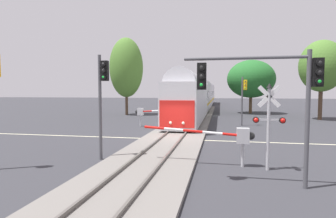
{
  "coord_description": "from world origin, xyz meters",
  "views": [
    {
      "loc": [
        3.32,
        -19.49,
        3.52
      ],
      "look_at": [
        -0.92,
        2.84,
        2.0
      ],
      "focal_mm": 29.58,
      "sensor_mm": 36.0,
      "label": 1
    }
  ],
  "objects_px": {
    "traffic_signal_far_side": "(244,93)",
    "maple_right_background": "(322,66)",
    "crossing_gate_far": "(148,112)",
    "elm_centre_background": "(251,79)",
    "oak_behind_train": "(126,68)",
    "commuter_train": "(202,95)",
    "traffic_signal_near_right": "(270,85)",
    "crossing_signal_mast": "(269,117)",
    "crossing_gate_near": "(232,136)",
    "traffic_signal_median": "(102,90)"
  },
  "relations": [
    {
      "from": "traffic_signal_far_side",
      "to": "maple_right_background",
      "type": "relative_size",
      "value": 0.51
    },
    {
      "from": "traffic_signal_far_side",
      "to": "elm_centre_background",
      "type": "bearing_deg",
      "value": 81.68
    },
    {
      "from": "maple_right_background",
      "to": "elm_centre_background",
      "type": "height_order",
      "value": "maple_right_background"
    },
    {
      "from": "crossing_signal_mast",
      "to": "crossing_gate_far",
      "type": "distance_m",
      "value": 16.13
    },
    {
      "from": "oak_behind_train",
      "to": "elm_centre_background",
      "type": "distance_m",
      "value": 18.93
    },
    {
      "from": "crossing_signal_mast",
      "to": "traffic_signal_median",
      "type": "bearing_deg",
      "value": 176.96
    },
    {
      "from": "elm_centre_background",
      "to": "crossing_gate_near",
      "type": "bearing_deg",
      "value": -97.38
    },
    {
      "from": "traffic_signal_near_right",
      "to": "maple_right_background",
      "type": "xyz_separation_m",
      "value": [
        10.05,
        25.51,
        2.69
      ]
    },
    {
      "from": "crossing_signal_mast",
      "to": "traffic_signal_far_side",
      "type": "xyz_separation_m",
      "value": [
        0.18,
        15.8,
        0.93
      ]
    },
    {
      "from": "crossing_gate_far",
      "to": "traffic_signal_median",
      "type": "distance_m",
      "value": 13.15
    },
    {
      "from": "traffic_signal_far_side",
      "to": "oak_behind_train",
      "type": "xyz_separation_m",
      "value": [
        -15.62,
        9.79,
        3.53
      ]
    },
    {
      "from": "traffic_signal_median",
      "to": "traffic_signal_far_side",
      "type": "distance_m",
      "value": 17.39
    },
    {
      "from": "traffic_signal_far_side",
      "to": "traffic_signal_near_right",
      "type": "bearing_deg",
      "value": -91.7
    },
    {
      "from": "traffic_signal_near_right",
      "to": "elm_centre_background",
      "type": "relative_size",
      "value": 0.61
    },
    {
      "from": "commuter_train",
      "to": "traffic_signal_median",
      "type": "xyz_separation_m",
      "value": [
        -2.52,
        -37.03,
        0.83
      ]
    },
    {
      "from": "commuter_train",
      "to": "traffic_signal_far_side",
      "type": "height_order",
      "value": "commuter_train"
    },
    {
      "from": "crossing_gate_far",
      "to": "traffic_signal_median",
      "type": "height_order",
      "value": "traffic_signal_median"
    },
    {
      "from": "traffic_signal_median",
      "to": "commuter_train",
      "type": "bearing_deg",
      "value": 86.11
    },
    {
      "from": "crossing_signal_mast",
      "to": "elm_centre_background",
      "type": "relative_size",
      "value": 0.47
    },
    {
      "from": "traffic_signal_far_side",
      "to": "maple_right_background",
      "type": "distance_m",
      "value": 12.55
    },
    {
      "from": "traffic_signal_near_right",
      "to": "crossing_signal_mast",
      "type": "bearing_deg",
      "value": 80.69
    },
    {
      "from": "crossing_gate_near",
      "to": "oak_behind_train",
      "type": "height_order",
      "value": "oak_behind_train"
    },
    {
      "from": "commuter_train",
      "to": "crossing_signal_mast",
      "type": "relative_size",
      "value": 16.05
    },
    {
      "from": "crossing_gate_far",
      "to": "maple_right_background",
      "type": "height_order",
      "value": "maple_right_background"
    },
    {
      "from": "traffic_signal_far_side",
      "to": "traffic_signal_near_right",
      "type": "distance_m",
      "value": 17.97
    },
    {
      "from": "commuter_train",
      "to": "crossing_gate_far",
      "type": "height_order",
      "value": "commuter_train"
    },
    {
      "from": "oak_behind_train",
      "to": "traffic_signal_near_right",
      "type": "bearing_deg",
      "value": -61.46
    },
    {
      "from": "crossing_gate_near",
      "to": "traffic_signal_median",
      "type": "distance_m",
      "value": 6.71
    },
    {
      "from": "traffic_signal_median",
      "to": "elm_centre_background",
      "type": "height_order",
      "value": "elm_centre_background"
    },
    {
      "from": "crossing_signal_mast",
      "to": "traffic_signal_far_side",
      "type": "height_order",
      "value": "traffic_signal_far_side"
    },
    {
      "from": "crossing_signal_mast",
      "to": "oak_behind_train",
      "type": "relative_size",
      "value": 0.35
    },
    {
      "from": "commuter_train",
      "to": "crossing_signal_mast",
      "type": "xyz_separation_m",
      "value": [
        5.4,
        -37.45,
        -0.38
      ]
    },
    {
      "from": "crossing_signal_mast",
      "to": "maple_right_background",
      "type": "height_order",
      "value": "maple_right_background"
    },
    {
      "from": "oak_behind_train",
      "to": "elm_centre_background",
      "type": "bearing_deg",
      "value": 18.25
    },
    {
      "from": "traffic_signal_far_side",
      "to": "elm_centre_background",
      "type": "distance_m",
      "value": 15.99
    },
    {
      "from": "commuter_train",
      "to": "oak_behind_train",
      "type": "xyz_separation_m",
      "value": [
        -10.04,
        -11.86,
        4.07
      ]
    },
    {
      "from": "traffic_signal_far_side",
      "to": "commuter_train",
      "type": "bearing_deg",
      "value": 104.45
    },
    {
      "from": "traffic_signal_near_right",
      "to": "elm_centre_background",
      "type": "bearing_deg",
      "value": 85.19
    },
    {
      "from": "maple_right_background",
      "to": "elm_centre_background",
      "type": "distance_m",
      "value": 10.94
    },
    {
      "from": "commuter_train",
      "to": "crossing_gate_near",
      "type": "relative_size",
      "value": 11.82
    },
    {
      "from": "commuter_train",
      "to": "crossing_gate_near",
      "type": "height_order",
      "value": "commuter_train"
    },
    {
      "from": "crossing_gate_near",
      "to": "traffic_signal_near_right",
      "type": "distance_m",
      "value": 3.64
    },
    {
      "from": "crossing_gate_far",
      "to": "elm_centre_background",
      "type": "xyz_separation_m",
      "value": [
        11.46,
        18.14,
        3.83
      ]
    },
    {
      "from": "traffic_signal_near_right",
      "to": "crossing_gate_far",
      "type": "bearing_deg",
      "value": 119.1
    },
    {
      "from": "traffic_signal_far_side",
      "to": "traffic_signal_near_right",
      "type": "relative_size",
      "value": 0.99
    },
    {
      "from": "crossing_gate_far",
      "to": "maple_right_background",
      "type": "xyz_separation_m",
      "value": [
        18.69,
        10.0,
        4.97
      ]
    },
    {
      "from": "commuter_train",
      "to": "elm_centre_background",
      "type": "distance_m",
      "value": 10.2
    },
    {
      "from": "traffic_signal_median",
      "to": "traffic_signal_near_right",
      "type": "height_order",
      "value": "traffic_signal_median"
    },
    {
      "from": "crossing_signal_mast",
      "to": "traffic_signal_median",
      "type": "xyz_separation_m",
      "value": [
        -7.92,
        0.42,
        1.21
      ]
    },
    {
      "from": "crossing_signal_mast",
      "to": "traffic_signal_median",
      "type": "distance_m",
      "value": 8.02
    }
  ]
}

